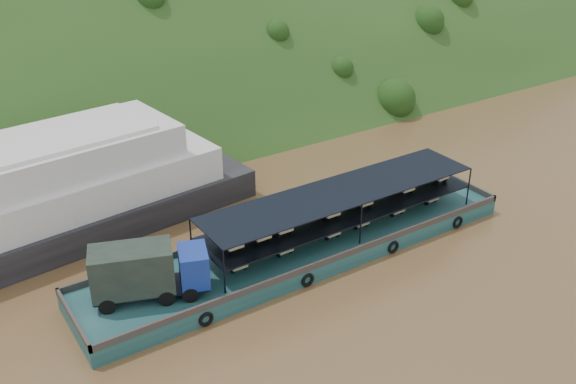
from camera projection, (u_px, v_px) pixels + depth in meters
ground at (329, 235)px, 51.82m from camera, size 160.00×160.00×0.00m
hillside at (154, 109)px, 78.64m from camera, size 140.00×39.60×39.60m
cargo_barge at (286, 247)px, 47.78m from camera, size 35.00×7.18×5.02m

